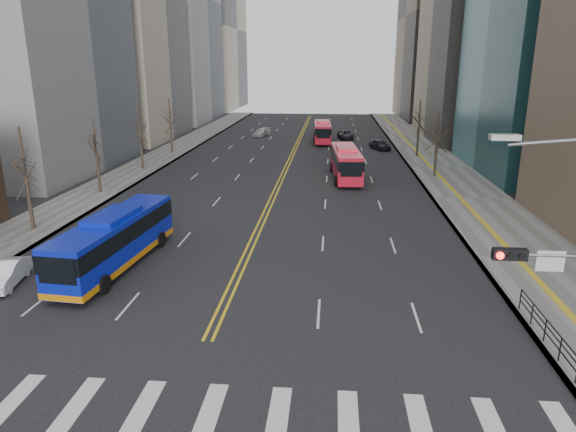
% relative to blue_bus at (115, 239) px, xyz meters
% --- Properties ---
extents(ground, '(220.00, 220.00, 0.00)m').
position_rel_blue_bus_xyz_m(ground, '(7.28, -12.95, -1.72)').
color(ground, black).
extents(sidewalk_right, '(7.00, 130.00, 0.15)m').
position_rel_blue_bus_xyz_m(sidewalk_right, '(24.78, 32.05, -1.64)').
color(sidewalk_right, slate).
rests_on(sidewalk_right, ground).
extents(sidewalk_left, '(5.00, 130.00, 0.15)m').
position_rel_blue_bus_xyz_m(sidewalk_left, '(-9.22, 32.05, -1.64)').
color(sidewalk_left, slate).
rests_on(sidewalk_left, ground).
extents(crosswalk, '(26.70, 4.00, 0.01)m').
position_rel_blue_bus_xyz_m(crosswalk, '(7.28, -12.95, -1.71)').
color(crosswalk, silver).
rests_on(crosswalk, ground).
extents(centerline, '(0.55, 100.00, 0.01)m').
position_rel_blue_bus_xyz_m(centerline, '(7.28, 42.05, -1.71)').
color(centerline, gold).
rests_on(centerline, ground).
extents(pedestrian_railing, '(0.06, 6.06, 1.02)m').
position_rel_blue_bus_xyz_m(pedestrian_railing, '(21.58, -6.95, -0.89)').
color(pedestrian_railing, black).
rests_on(pedestrian_railing, sidewalk_right).
extents(street_trees, '(35.20, 47.20, 7.60)m').
position_rel_blue_bus_xyz_m(street_trees, '(0.10, 21.60, 3.16)').
color(street_trees, '#2D251B').
rests_on(street_trees, ground).
extents(blue_bus, '(3.40, 11.35, 3.27)m').
position_rel_blue_bus_xyz_m(blue_bus, '(0.00, 0.00, 0.00)').
color(blue_bus, '#0C1BBA').
rests_on(blue_bus, ground).
extents(red_bus_near, '(3.25, 10.73, 3.37)m').
position_rel_blue_bus_xyz_m(red_bus_near, '(13.91, 25.25, 0.16)').
color(red_bus_near, red).
rests_on(red_bus_near, ground).
extents(red_bus_far, '(2.91, 10.26, 3.25)m').
position_rel_blue_bus_xyz_m(red_bus_far, '(10.95, 50.84, 0.10)').
color(red_bus_far, red).
rests_on(red_bus_far, ground).
extents(car_white, '(2.06, 4.10, 1.29)m').
position_rel_blue_bus_xyz_m(car_white, '(-4.86, -3.11, -1.07)').
color(car_white, white).
rests_on(car_white, ground).
extents(car_dark_mid, '(3.11, 4.49, 1.42)m').
position_rel_blue_bus_xyz_m(car_dark_mid, '(19.08, 44.44, -1.01)').
color(car_dark_mid, black).
rests_on(car_dark_mid, ground).
extents(car_silver, '(3.09, 4.67, 1.26)m').
position_rel_blue_bus_xyz_m(car_silver, '(0.88, 57.02, -1.09)').
color(car_silver, '#ADADB3').
rests_on(car_silver, ground).
extents(car_dark_far, '(2.75, 4.96, 1.31)m').
position_rel_blue_bus_xyz_m(car_dark_far, '(14.56, 54.84, -1.06)').
color(car_dark_far, black).
rests_on(car_dark_far, ground).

